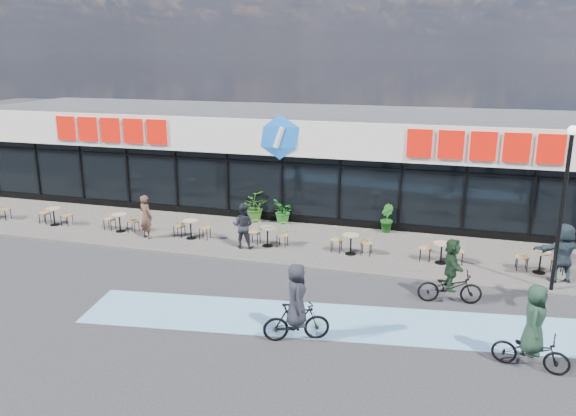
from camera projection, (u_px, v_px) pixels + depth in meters
The scene contains 21 objects.
ground at pixel (219, 284), 18.04m from camera, with size 120.00×120.00×0.00m, color #28282B.
sidewalk at pixel (264, 239), 22.18m from camera, with size 44.00×5.00×0.10m, color #605B55.
bike_lane at pixel (331, 321), 15.57m from camera, with size 14.00×2.20×0.01m, color #699DC7.
building at pixel (300, 158), 26.58m from camera, with size 30.60×6.57×4.75m.
lamp_post at pixel (564, 195), 16.58m from camera, with size 0.28×0.28×5.09m.
bistro_set_1 at pixel (55, 214), 23.83m from camera, with size 1.54×0.62×0.90m.
bistro_set_2 at pixel (121, 220), 22.98m from camera, with size 1.54×0.62×0.90m.
bistro_set_3 at pixel (192, 227), 22.12m from camera, with size 1.54×0.62×0.90m.
bistro_set_4 at pixel (268, 234), 21.26m from camera, with size 1.54×0.62×0.90m.
bistro_set_5 at pixel (351, 241), 20.41m from camera, with size 1.54×0.62×0.90m.
bistro_set_6 at pixel (442, 250), 19.55m from camera, with size 1.54×0.62×0.90m.
bistro_set_7 at pixel (540, 259), 18.69m from camera, with size 1.54×0.62×0.90m.
potted_plant_left at pixel (253, 207), 24.28m from camera, with size 1.14×0.99×1.27m, color #2C601B.
potted_plant_mid at pixel (283, 211), 23.98m from camera, with size 0.95×0.82×1.05m, color #1C631D.
potted_plant_right at pixel (386, 218), 22.84m from camera, with size 0.62×0.50×1.14m, color #174B15.
patron_left at pixel (146, 217), 22.00m from camera, with size 0.64×0.42×1.74m, color #4C3327.
patron_right at pixel (243, 226), 20.90m from camera, with size 0.83×0.65×1.71m, color black.
pedestrian_c at pixel (563, 253), 17.77m from camera, with size 1.80×0.57×1.94m, color #27343D.
cyclist_a at pixel (532, 338), 13.04m from camera, with size 1.82×0.93×2.12m.
cyclist_b at pixel (451, 276), 16.52m from camera, with size 1.95×1.50×2.01m.
cyclist_c at pixel (296, 310), 14.33m from camera, with size 1.80×1.12×2.11m.
Camera 1 is at (6.80, -15.42, 7.23)m, focal length 35.00 mm.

